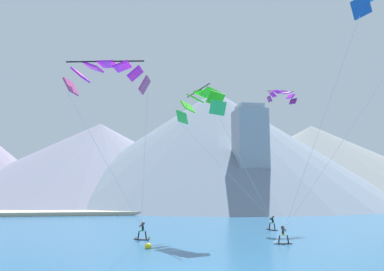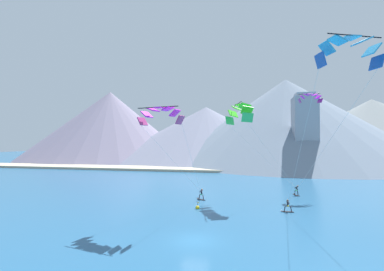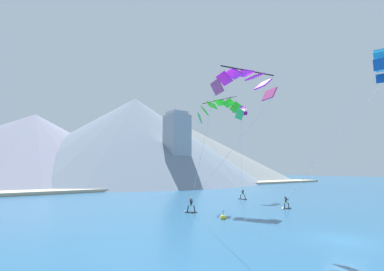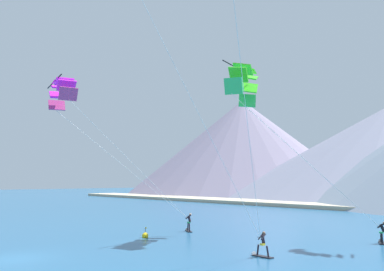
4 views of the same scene
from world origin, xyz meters
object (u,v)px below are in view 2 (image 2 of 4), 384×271
kitesurfer_near_lead (296,192)px  kitesurfer_near_trail (200,196)px  parafoil_kite_near_trail (161,114)px  parafoil_kite_mid_center (349,50)px  parafoil_kite_near_lead (240,112)px  parafoil_kite_distant_high_outer (310,97)px  race_marker_buoy (198,208)px  kitesurfer_mid_center (286,208)px

kitesurfer_near_lead → kitesurfer_near_trail: (-15.61, -6.42, 0.02)m
parafoil_kite_near_trail → parafoil_kite_mid_center: 19.59m
parafoil_kite_near_lead → parafoil_kite_distant_high_outer: size_ratio=3.24×
parafoil_kite_mid_center → race_marker_buoy: bearing=145.8°
kitesurfer_near_trail → parafoil_kite_near_lead: parafoil_kite_near_lead is taller
parafoil_kite_near_lead → kitesurfer_mid_center: bearing=-45.6°
kitesurfer_near_trail → parafoil_kite_mid_center: size_ratio=0.11×
parafoil_kite_mid_center → race_marker_buoy: (-15.35, 10.42, -17.17)m
parafoil_kite_mid_center → kitesurfer_near_trail: bearing=134.8°
parafoil_kite_near_trail → race_marker_buoy: (3.22, 6.50, -12.31)m
parafoil_kite_near_trail → parafoil_kite_mid_center: (18.57, -3.92, 4.86)m
kitesurfer_mid_center → parafoil_kite_distant_high_outer: (6.58, 14.21, 16.95)m
race_marker_buoy → kitesurfer_near_lead: bearing=38.3°
parafoil_kite_near_trail → parafoil_kite_distant_high_outer: parafoil_kite_distant_high_outer is taller
kitesurfer_mid_center → kitesurfer_near_trail: bearing=158.3°
kitesurfer_near_lead → parafoil_kite_mid_center: bearing=-89.4°
kitesurfer_mid_center → parafoil_kite_mid_center: 20.51m
parafoil_kite_distant_high_outer → parafoil_kite_mid_center: bearing=-96.7°
kitesurfer_near_lead → kitesurfer_mid_center: bearing=-106.7°
kitesurfer_near_lead → race_marker_buoy: bearing=-141.7°
parafoil_kite_near_lead → parafoil_kite_distant_high_outer: bearing=32.8°
parafoil_kite_mid_center → parafoil_kite_near_trail: bearing=168.1°
kitesurfer_near_trail → race_marker_buoy: 5.57m
kitesurfer_near_trail → parafoil_kite_distant_high_outer: size_ratio=0.43×
parafoil_kite_near_lead → parafoil_kite_distant_high_outer: 15.34m
kitesurfer_near_lead → parafoil_kite_near_trail: bearing=-134.8°
parafoil_kite_mid_center → kitesurfer_mid_center: bearing=108.1°
parafoil_kite_near_trail → race_marker_buoy: 14.29m
kitesurfer_mid_center → race_marker_buoy: (-11.73, -0.68, -0.31)m
race_marker_buoy → parafoil_kite_mid_center: bearing=-34.2°
kitesurfer_near_trail → parafoil_kite_near_lead: (6.24, 1.25, 13.43)m
kitesurfer_near_lead → kitesurfer_mid_center: kitesurfer_near_lead is taller
kitesurfer_mid_center → parafoil_kite_near_lead: parafoil_kite_near_lead is taller
kitesurfer_near_trail → parafoil_kite_near_trail: size_ratio=0.14×
kitesurfer_near_lead → kitesurfer_mid_center: 11.77m
kitesurfer_mid_center → parafoil_kite_mid_center: parafoil_kite_mid_center is taller
kitesurfer_mid_center → parafoil_kite_mid_center: bearing=-71.9°
parafoil_kite_near_lead → race_marker_buoy: size_ratio=13.69×
kitesurfer_near_trail → parafoil_kite_distant_high_outer: bearing=26.5°
parafoil_kite_near_trail → parafoil_kite_distant_high_outer: 30.74m
parafoil_kite_near_lead → kitesurfer_near_lead: bearing=28.8°
kitesurfer_mid_center → parafoil_kite_near_trail: (-14.94, -7.18, 12.00)m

